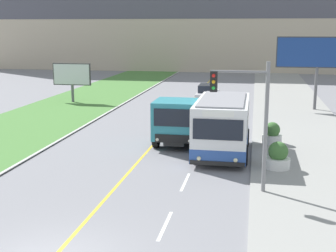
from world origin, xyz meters
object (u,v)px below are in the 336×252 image
Objects in this scene: billboard_large at (318,54)px; dump_truck at (180,121)px; planter_round_near at (278,157)px; car_distant at (208,93)px; city_bus at (222,126)px; traffic_light_mast at (248,110)px; billboard_small at (72,75)px; planter_round_second at (272,134)px.

dump_truck is at bearing -124.70° from billboard_large.
car_distant is at bearing 104.69° from planter_round_near.
car_distant is (-2.59, 18.17, -0.81)m from city_bus.
city_bus is at bearing -113.44° from billboard_large.
dump_truck is 15.89m from billboard_large.
traffic_light_mast is at bearing -113.00° from planter_round_near.
billboard_large reaches higher than billboard_small.
dump_truck is 1.23× the size of traffic_light_mast.
billboard_small reaches higher than car_distant.
planter_round_near is (5.35, -20.42, -0.05)m from car_distant.
dump_truck is 6.70m from planter_round_near.
dump_truck is 5.27m from planter_round_second.
billboard_large is (8.93, -3.55, 3.75)m from car_distant.
planter_round_near is at bearing -101.99° from billboard_large.
billboard_large is at bearing 66.56° from city_bus.
planter_round_near reaches higher than planter_round_second.
traffic_light_mast is 4.50m from planter_round_near.
billboard_large reaches higher than planter_round_near.
billboard_large is 20.68m from billboard_small.
car_distant is 0.67× the size of billboard_large.
traffic_light_mast is 8.64m from planter_round_second.
dump_truck is (-2.53, 1.81, -0.18)m from city_bus.
planter_round_second is (2.64, 2.55, -0.88)m from city_bus.
city_bus is 20.71m from billboard_small.
billboard_small is (-20.58, 0.39, -2.05)m from billboard_large.
planter_round_second is (-3.70, -12.07, -3.82)m from billboard_large.
city_bus is 4.82× the size of planter_round_near.
car_distant is 3.39× the size of planter_round_near.
city_bus is 0.96× the size of billboard_large.
dump_truck is at bearing -48.44° from billboard_small.
planter_round_near is at bearing 67.00° from traffic_light_mast.
traffic_light_mast is at bearing -98.99° from planter_round_second.
car_distant is 21.11m from planter_round_near.
billboard_small reaches higher than planter_round_near.
planter_round_near is 4.80m from planter_round_second.
dump_truck is 17.68m from billboard_small.
billboard_small is (-15.59, 20.56, -0.98)m from traffic_light_mast.
traffic_light_mast is at bearing -80.54° from car_distant.
traffic_light_mast is (3.95, -23.71, 2.68)m from car_distant.
billboard_large is at bearing -21.66° from car_distant.
billboard_small is at bearing 178.91° from billboard_large.
billboard_small is (-11.71, 13.20, 1.06)m from dump_truck.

